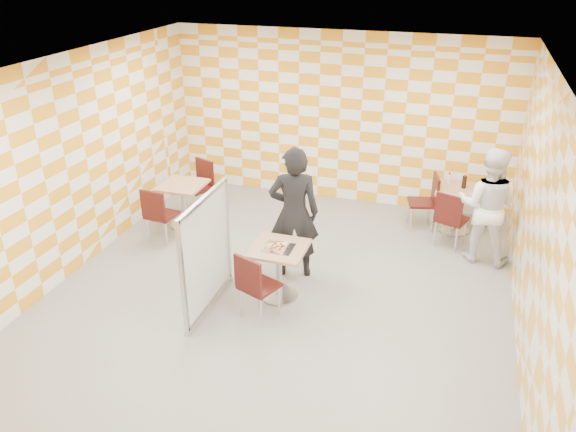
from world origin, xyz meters
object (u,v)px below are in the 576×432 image
object	(u,v)px
chair_second_side	(428,198)
second_table	(457,202)
main_table	(279,263)
chair_empty_far	(201,182)
chair_main_front	(254,283)
empty_table	(183,198)
man_dark	(294,213)
sport_bottle	(449,179)
chair_second_front	(450,216)
chair_empty_near	(158,212)
man_white	(487,205)
partition	(207,253)
soda_bottle	(464,182)

from	to	relation	value
chair_second_side	second_table	bearing A→B (deg)	4.37
main_table	second_table	world-z (taller)	same
chair_second_side	chair_empty_far	distance (m)	3.85
second_table	chair_main_front	xyz separation A→B (m)	(-2.25, -3.28, 0.04)
empty_table	man_dark	distance (m)	2.39
second_table	sport_bottle	distance (m)	0.40
chair_second_side	man_dark	bearing A→B (deg)	-129.31
chair_second_front	chair_empty_near	size ratio (longest dim) A/B	1.00
man_white	partition	bearing A→B (deg)	43.22
empty_table	partition	size ratio (longest dim) A/B	0.48
chair_second_front	partition	bearing A→B (deg)	-138.17
chair_empty_near	sport_bottle	bearing A→B (deg)	25.49
man_dark	soda_bottle	xyz separation A→B (m)	(2.19, 2.11, -0.10)
sport_bottle	main_table	bearing A→B (deg)	-124.37
main_table	partition	xyz separation A→B (m)	(-0.79, -0.48, 0.28)
chair_main_front	sport_bottle	size ratio (longest dim) A/B	4.62
chair_empty_far	chair_second_front	bearing A→B (deg)	-1.26
empty_table	chair_main_front	world-z (taller)	chair_main_front
chair_second_side	soda_bottle	distance (m)	0.62
man_white	soda_bottle	size ratio (longest dim) A/B	7.59
chair_main_front	man_dark	bearing A→B (deg)	83.78
chair_main_front	man_white	bearing A→B (deg)	42.68
main_table	man_white	size ratio (longest dim) A/B	0.43
man_dark	soda_bottle	distance (m)	3.04
main_table	chair_second_side	bearing A→B (deg)	57.95
chair_empty_near	chair_empty_far	size ratio (longest dim) A/B	1.00
chair_main_front	chair_empty_far	world-z (taller)	same
chair_main_front	soda_bottle	size ratio (longest dim) A/B	4.02
main_table	chair_second_side	distance (m)	3.14
main_table	soda_bottle	world-z (taller)	soda_bottle
chair_main_front	man_dark	size ratio (longest dim) A/B	0.49
second_table	chair_main_front	distance (m)	3.98
second_table	chair_empty_near	size ratio (longest dim) A/B	0.81
chair_main_front	partition	xyz separation A→B (m)	(-0.66, 0.10, 0.25)
partition	soda_bottle	distance (m)	4.39
second_table	chair_empty_near	bearing A→B (deg)	-157.13
man_white	sport_bottle	size ratio (longest dim) A/B	8.73
chair_empty_far	soda_bottle	world-z (taller)	soda_bottle
main_table	chair_second_side	world-z (taller)	chair_second_side
chair_empty_far	sport_bottle	distance (m)	4.17
soda_bottle	man_dark	bearing A→B (deg)	-136.00
main_table	chair_second_front	bearing A→B (deg)	45.20
empty_table	chair_empty_near	world-z (taller)	chair_empty_near
man_dark	sport_bottle	size ratio (longest dim) A/B	9.48
partition	sport_bottle	xyz separation A→B (m)	(2.74, 3.33, 0.05)
partition	sport_bottle	size ratio (longest dim) A/B	7.75
man_dark	man_white	xyz separation A→B (m)	(2.53, 1.24, -0.08)
second_table	chair_second_front	distance (m)	0.64
main_table	chair_second_front	size ratio (longest dim) A/B	0.81
main_table	soda_bottle	xyz separation A→B (m)	(2.19, 2.75, 0.34)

